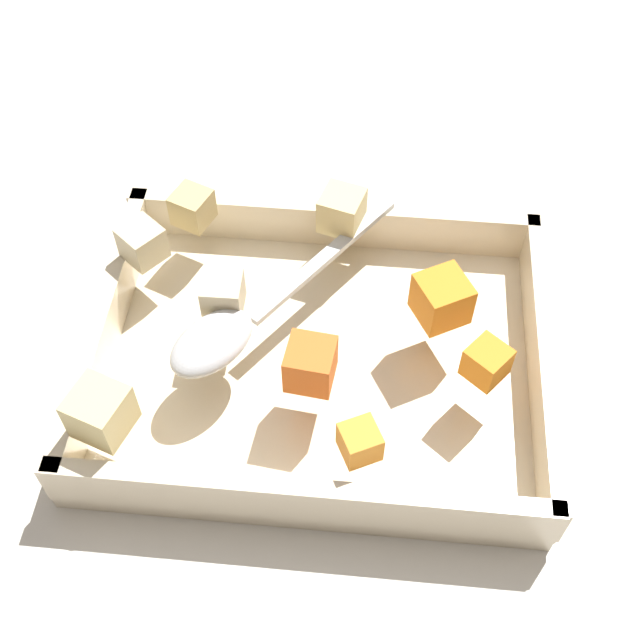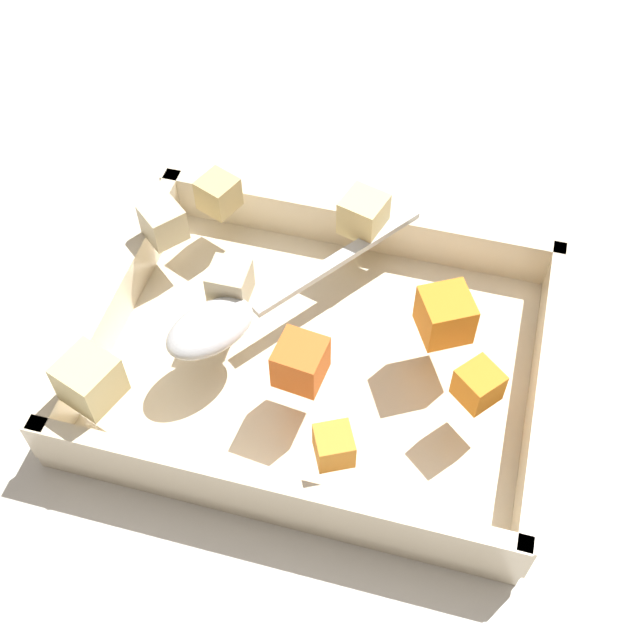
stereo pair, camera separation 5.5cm
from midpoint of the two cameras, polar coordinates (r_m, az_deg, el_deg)
ground_plane at (r=0.60m, az=2.42°, el=-3.64°), size 4.00×4.00×0.00m
baking_dish at (r=0.59m, az=2.67°, el=-2.96°), size 0.32×0.25×0.05m
carrot_chunk_center at (r=0.53m, az=13.98°, el=-4.65°), size 0.03×0.03×0.02m
carrot_chunk_near_left at (r=0.56m, az=11.59°, el=0.16°), size 0.04×0.04×0.03m
carrot_chunk_far_right at (r=0.52m, az=1.24°, el=-3.09°), size 0.03×0.03×0.03m
carrot_chunk_rim_edge at (r=0.50m, az=4.18°, el=-9.03°), size 0.03×0.03×0.02m
potato_chunk_back_center at (r=0.61m, az=-8.41°, el=6.62°), size 0.04×0.04×0.03m
potato_chunk_mid_right at (r=0.61m, az=5.67°, el=7.25°), size 0.04×0.04×0.03m
potato_chunk_corner_sw at (r=0.63m, az=-4.65°, el=8.67°), size 0.03×0.03×0.03m
potato_chunk_corner_nw at (r=0.57m, az=-3.59°, el=2.46°), size 0.03×0.03×0.03m
potato_chunk_under_handle at (r=0.53m, az=-13.03°, el=-4.32°), size 0.04×0.04×0.03m
serving_spoon at (r=0.55m, az=-3.75°, el=-0.09°), size 0.15×0.19×0.02m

